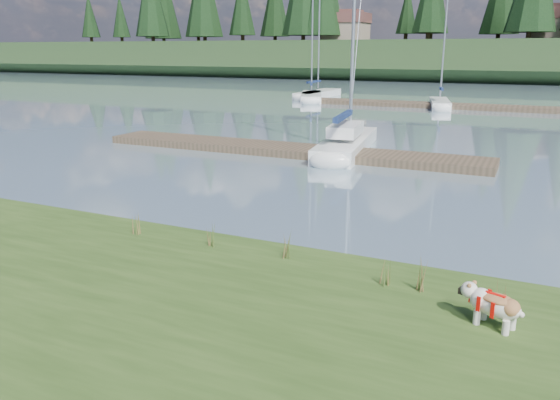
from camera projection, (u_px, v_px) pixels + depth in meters
The scene contains 20 objects.
ground at pixel (459, 108), 38.61m from camera, with size 200.00×200.00×0.00m, color #829CAD.
bank at pixel (86, 354), 7.14m from camera, with size 60.00×9.00×0.35m, color #36501D.
ridge at pixel (503, 61), 75.48m from camera, with size 200.00×20.00×5.00m, color #1E3318.
bulldog at pixel (494, 304), 7.42m from camera, with size 0.91×0.57×0.53m.
sailboat_main at pixel (349, 139), 22.74m from camera, with size 2.58×7.86×11.22m.
dock_near at pixel (285, 150), 21.88m from camera, with size 16.00×2.00×0.30m, color #4C3D2C.
dock_far at pixel (490, 107), 37.76m from camera, with size 26.00×2.20×0.30m, color #4C3D2C.
sailboat_bg_0 at pixel (321, 93), 47.94m from camera, with size 1.73×8.15×11.77m.
sailboat_bg_1 at pixel (311, 96), 45.41m from camera, with size 4.28×7.88×11.73m.
sailboat_bg_2 at pixel (439, 102), 39.43m from camera, with size 2.55×6.32×9.52m.
weed_0 at pixel (210, 235), 10.51m from camera, with size 0.17×0.14×0.55m.
weed_1 at pixel (286, 245), 9.91m from camera, with size 0.17×0.14×0.59m.
weed_2 at pixel (419, 275), 8.58m from camera, with size 0.17×0.14×0.61m.
weed_3 at pixel (136, 222), 11.18m from camera, with size 0.17×0.14×0.63m.
weed_4 at pixel (384, 274), 8.75m from camera, with size 0.17×0.14×0.47m.
weed_5 at pixel (498, 297), 7.88m from camera, with size 0.17×0.14×0.53m.
mud_lip at pixel (246, 252), 11.01m from camera, with size 60.00×0.50×0.14m, color #33281C.
conifer_1 at pixel (242, 3), 87.75m from camera, with size 4.40×4.40×11.30m.
house_0 at pixel (346, 27), 80.58m from camera, with size 6.30×5.30×4.65m.
house_1 at pixel (556, 23), 70.00m from camera, with size 6.30×5.30×4.65m.
Camera 1 is at (5.00, -10.67, 4.02)m, focal length 35.00 mm.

